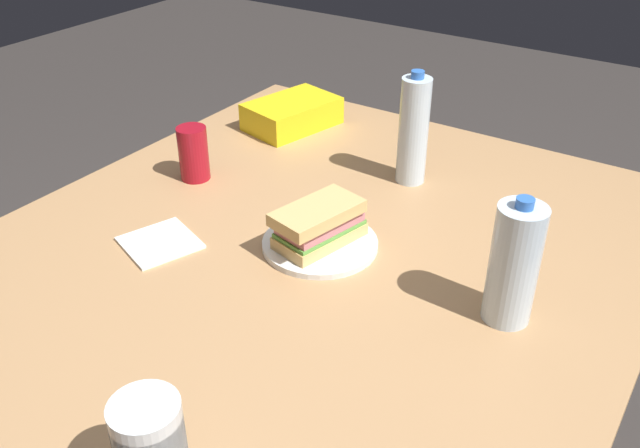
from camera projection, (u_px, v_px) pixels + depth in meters
dining_table at (301, 295)px, 1.32m from camera, size 1.43×1.18×0.77m
paper_plate at (320, 244)px, 1.30m from camera, size 0.22×0.22×0.01m
sandwich at (319, 224)px, 1.27m from camera, size 0.20×0.13×0.08m
soda_can_red at (193, 153)px, 1.51m from camera, size 0.07×0.07×0.12m
chip_bag at (292, 114)px, 1.77m from camera, size 0.26×0.20×0.07m
water_bottle_tall at (413, 131)px, 1.47m from camera, size 0.06×0.06×0.25m
water_bottle_spare at (514, 264)px, 1.07m from camera, size 0.08×0.08×0.22m
paper_napkin at (160, 243)px, 1.31m from camera, size 0.17×0.17×0.01m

